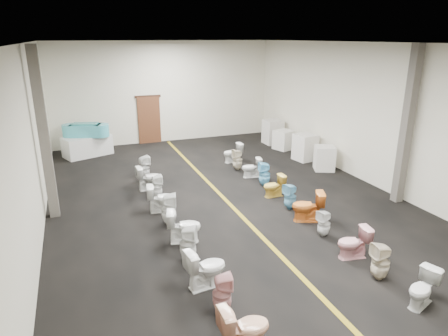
{
  "coord_description": "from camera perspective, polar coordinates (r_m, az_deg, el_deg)",
  "views": [
    {
      "loc": [
        -3.97,
        -9.96,
        4.66
      ],
      "look_at": [
        0.2,
        1.0,
        0.79
      ],
      "focal_mm": 32.0,
      "sensor_mm": 36.0,
      "label": 1
    }
  ],
  "objects": [
    {
      "name": "floor",
      "position": [
        11.69,
        0.85,
        -5.21
      ],
      "size": [
        16.0,
        16.0,
        0.0
      ],
      "primitive_type": "plane",
      "color": "black",
      "rests_on": "ground"
    },
    {
      "name": "ceiling",
      "position": [
        10.72,
        0.96,
        17.42
      ],
      "size": [
        16.0,
        16.0,
        0.0
      ],
      "primitive_type": "plane",
      "rotation": [
        3.14,
        0.0,
        0.0
      ],
      "color": "black",
      "rests_on": "ground"
    },
    {
      "name": "wall_back",
      "position": [
        18.55,
        -8.42,
        10.63
      ],
      "size": [
        10.0,
        0.0,
        10.0
      ],
      "primitive_type": "plane",
      "rotation": [
        1.57,
        0.0,
        0.0
      ],
      "color": "beige",
      "rests_on": "ground"
    },
    {
      "name": "wall_left",
      "position": [
        10.3,
        -25.96,
        2.87
      ],
      "size": [
        0.0,
        16.0,
        16.0
      ],
      "primitive_type": "plane",
      "rotation": [
        1.57,
        0.0,
        1.57
      ],
      "color": "beige",
      "rests_on": "ground"
    },
    {
      "name": "wall_right",
      "position": [
        13.62,
        21.01,
        6.88
      ],
      "size": [
        0.0,
        16.0,
        16.0
      ],
      "primitive_type": "plane",
      "rotation": [
        1.57,
        0.0,
        -1.57
      ],
      "color": "beige",
      "rests_on": "ground"
    },
    {
      "name": "aisle_stripe",
      "position": [
        11.69,
        0.85,
        -5.2
      ],
      "size": [
        0.12,
        15.6,
        0.01
      ],
      "primitive_type": "cube",
      "color": "olive",
      "rests_on": "floor"
    },
    {
      "name": "back_door",
      "position": [
        18.53,
        -10.64,
        6.74
      ],
      "size": [
        1.0,
        0.1,
        2.1
      ],
      "primitive_type": "cube",
      "color": "#562D19",
      "rests_on": "floor"
    },
    {
      "name": "door_frame",
      "position": [
        18.36,
        -10.84,
        10.02
      ],
      "size": [
        1.15,
        0.08,
        0.1
      ],
      "primitive_type": "cube",
      "color": "#331C11",
      "rests_on": "back_door"
    },
    {
      "name": "column_left",
      "position": [
        11.25,
        -24.34,
        4.27
      ],
      "size": [
        0.25,
        0.25,
        4.5
      ],
      "primitive_type": "cube",
      "color": "#59544C",
      "rests_on": "floor"
    },
    {
      "name": "column_right",
      "position": [
        12.38,
        24.66,
        5.39
      ],
      "size": [
        0.25,
        0.25,
        4.5
      ],
      "primitive_type": "cube",
      "color": "#59544C",
      "rests_on": "floor"
    },
    {
      "name": "display_table",
      "position": [
        17.26,
        -18.93,
        3.01
      ],
      "size": [
        2.04,
        1.52,
        0.81
      ],
      "primitive_type": "cube",
      "rotation": [
        0.0,
        0.0,
        0.38
      ],
      "color": "silver",
      "rests_on": "floor"
    },
    {
      "name": "bathtub",
      "position": [
        17.11,
        -19.15,
        5.16
      ],
      "size": [
        1.8,
        1.04,
        0.55
      ],
      "rotation": [
        0.0,
        0.0,
        -0.33
      ],
      "color": "#43B3C2",
      "rests_on": "display_table"
    },
    {
      "name": "appliance_crate_a",
      "position": [
        15.0,
        14.15,
        1.38
      ],
      "size": [
        0.91,
        0.91,
        0.88
      ],
      "primitive_type": "cube",
      "rotation": [
        0.0,
        0.0,
        -0.42
      ],
      "color": "white",
      "rests_on": "floor"
    },
    {
      "name": "appliance_crate_b",
      "position": [
        16.03,
        11.51,
        2.93
      ],
      "size": [
        0.86,
        0.86,
        1.03
      ],
      "primitive_type": "cube",
      "rotation": [
        0.0,
        0.0,
        0.16
      ],
      "color": "white",
      "rests_on": "floor"
    },
    {
      "name": "appliance_crate_c",
      "position": [
        17.47,
        8.54,
        4.0
      ],
      "size": [
        0.92,
        0.92,
        0.82
      ],
      "primitive_type": "cube",
      "rotation": [
        0.0,
        0.0,
        0.33
      ],
      "color": "silver",
      "rests_on": "floor"
    },
    {
      "name": "appliance_crate_d",
      "position": [
        18.33,
        6.98,
        5.16
      ],
      "size": [
        0.78,
        0.78,
        1.08
      ],
      "primitive_type": "cube",
      "rotation": [
        0.0,
        0.0,
        0.03
      ],
      "color": "silver",
      "rests_on": "floor"
    },
    {
      "name": "toilet_left_2",
      "position": [
        6.6,
        2.94,
        -21.9
      ],
      "size": [
        0.8,
        0.46,
        0.81
      ],
      "primitive_type": "imported",
      "rotation": [
        0.0,
        0.0,
        1.57
      ],
      "color": "#EAAB88",
      "rests_on": "floor"
    },
    {
      "name": "toilet_left_3",
      "position": [
        7.33,
        -0.28,
        -17.51
      ],
      "size": [
        0.39,
        0.39,
        0.75
      ],
      "primitive_type": "imported",
      "rotation": [
        0.0,
        0.0,
        1.41
      ],
      "color": "#CF8F8F",
      "rests_on": "floor"
    },
    {
      "name": "toilet_left_4",
      "position": [
        7.95,
        -2.63,
        -14.05
      ],
      "size": [
        0.86,
        0.56,
        0.82
      ],
      "primitive_type": "imported",
      "rotation": [
        0.0,
        0.0,
        1.7
      ],
      "color": "white",
      "rests_on": "floor"
    },
    {
      "name": "toilet_left_5",
      "position": [
        8.82,
        -5.19,
        -10.69
      ],
      "size": [
        0.48,
        0.48,
        0.8
      ],
      "primitive_type": "imported",
      "rotation": [
        0.0,
        0.0,
        1.17
      ],
      "color": "silver",
      "rests_on": "floor"
    },
    {
      "name": "toilet_left_6",
      "position": [
        9.56,
        -5.74,
        -8.28
      ],
      "size": [
        0.87,
        0.64,
        0.8
      ],
      "primitive_type": "imported",
      "rotation": [
        0.0,
        0.0,
        1.3
      ],
      "color": "white",
      "rests_on": "floor"
    },
    {
      "name": "toilet_left_7",
      "position": [
        10.43,
        -7.9,
        -5.88
      ],
      "size": [
        0.47,
        0.46,
        0.84
      ],
      "primitive_type": "imported",
      "rotation": [
        0.0,
        0.0,
        1.34
      ],
      "color": "white",
      "rests_on": "floor"
    },
    {
      "name": "toilet_left_8",
      "position": [
        11.23,
        -8.95,
        -4.3
      ],
      "size": [
        0.82,
        0.55,
        0.78
      ],
      "primitive_type": "imported",
      "rotation": [
        0.0,
        0.0,
        1.41
      ],
      "color": "white",
      "rests_on": "floor"
    },
    {
      "name": "toilet_left_9",
      "position": [
        12.12,
        -9.62,
        -2.7
      ],
      "size": [
        0.35,
        0.34,
        0.75
      ],
      "primitive_type": "imported",
      "rotation": [
        0.0,
        0.0,
        1.55
      ],
      "color": "silver",
      "rests_on": "floor"
    },
    {
      "name": "toilet_left_10",
      "position": [
        12.91,
        -10.69,
        -1.36
      ],
      "size": [
        0.79,
        0.48,
        0.78
      ],
      "primitive_type": "imported",
      "rotation": [
        0.0,
        0.0,
        1.63
      ],
      "color": "white",
      "rests_on": "floor"
    },
    {
      "name": "toilet_left_11",
      "position": [
        13.81,
        -11.38,
        0.01
      ],
      "size": [
        0.44,
        0.44,
        0.83
      ],
      "primitive_type": "imported",
      "rotation": [
        0.0,
        0.0,
        1.75
      ],
      "color": "silver",
      "rests_on": "floor"
    },
    {
      "name": "toilet_right_1",
      "position": [
        8.3,
        26.54,
        -15.18
      ],
      "size": [
        0.77,
        0.6,
        0.69
      ],
      "primitive_type": "imported",
      "rotation": [
        0.0,
        0.0,
        -1.22
      ],
      "color": "silver",
      "rests_on": "floor"
    },
    {
      "name": "toilet_right_2",
      "position": [
        8.74,
        21.48,
        -12.34
      ],
      "size": [
        0.4,
        0.39,
        0.79
      ],
      "primitive_type": "imported",
      "rotation": [
        0.0,
        0.0,
        -1.68
      ],
      "color": "beige",
      "rests_on": "floor"
    },
    {
      "name": "toilet_right_3",
      "position": [
        9.33,
        18.0,
        -10.13
      ],
      "size": [
        0.77,
        0.52,
        0.73
      ],
      "primitive_type": "imported",
      "rotation": [
        0.0,
        0.0,
        -1.73
      ],
      "color": "pink",
      "rests_on": "floor"
    },
    {
      "name": "toilet_right_4",
      "position": [
        10.08,
        14.09,
        -7.7
      ],
      "size": [
        0.37,
        0.37,
        0.68
      ],
      "primitive_type": "imported",
      "rotation": [
        0.0,
        0.0,
        -1.34
      ],
      "color": "silver",
      "rests_on": "floor"
    },
    {
      "name": "toilet_right_5",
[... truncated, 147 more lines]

